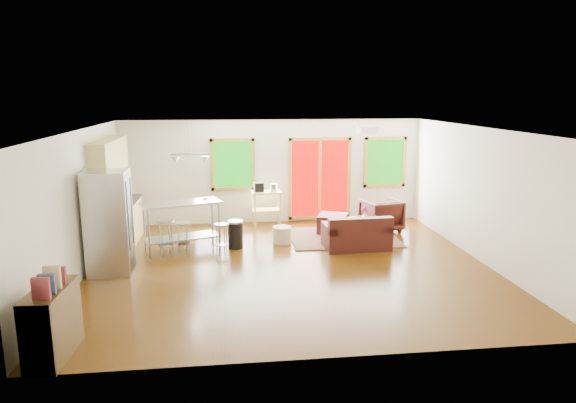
{
  "coord_description": "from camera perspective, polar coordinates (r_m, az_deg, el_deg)",
  "views": [
    {
      "loc": [
        -1.16,
        -9.25,
        3.23
      ],
      "look_at": [
        0.0,
        0.3,
        1.2
      ],
      "focal_mm": 32.0,
      "sensor_mm": 36.0,
      "label": 1
    }
  ],
  "objects": [
    {
      "name": "cabinets",
      "position": [
        11.43,
        -18.52,
        -0.33
      ],
      "size": [
        0.64,
        2.24,
        2.3
      ],
      "color": "tan",
      "rests_on": "floor"
    },
    {
      "name": "bar_stool_c",
      "position": [
        10.55,
        -7.4,
        -3.34
      ],
      "size": [
        0.37,
        0.37,
        0.63
      ],
      "rotation": [
        0.0,
        0.0,
        0.29
      ],
      "color": "#B7BABC",
      "rests_on": "floor"
    },
    {
      "name": "island",
      "position": [
        10.92,
        -11.72,
        -1.72
      ],
      "size": [
        1.74,
        1.13,
        1.02
      ],
      "rotation": [
        0.0,
        0.0,
        0.33
      ],
      "color": "#B7BABC",
      "rests_on": "floor"
    },
    {
      "name": "bookshelf",
      "position": [
        7.14,
        -24.75,
        -12.04
      ],
      "size": [
        0.45,
        1.03,
        1.19
      ],
      "rotation": [
        0.0,
        0.0,
        -0.06
      ],
      "color": "#37260C",
      "rests_on": "floor"
    },
    {
      "name": "ceiling_flush",
      "position": [
        10.25,
        8.79,
        7.86
      ],
      "size": [
        0.35,
        0.35,
        0.12
      ],
      "primitive_type": "cube",
      "color": "white",
      "rests_on": "ceiling"
    },
    {
      "name": "floor",
      "position": [
        9.87,
        0.21,
        -7.25
      ],
      "size": [
        7.5,
        7.0,
        0.02
      ],
      "primitive_type": "cube",
      "color": "#371D04",
      "rests_on": "ground"
    },
    {
      "name": "refrigerator",
      "position": [
        9.84,
        -19.24,
        -2.2
      ],
      "size": [
        0.79,
        0.75,
        1.89
      ],
      "rotation": [
        0.0,
        0.0,
        0.02
      ],
      "color": "#B7BABC",
      "rests_on": "floor"
    },
    {
      "name": "window_right",
      "position": [
        13.45,
        10.73,
        4.33
      ],
      "size": [
        1.1,
        0.05,
        1.3
      ],
      "color": "#0E5009",
      "rests_on": "back_wall"
    },
    {
      "name": "cup",
      "position": [
        11.07,
        -9.18,
        0.19
      ],
      "size": [
        0.13,
        0.11,
        0.12
      ],
      "primitive_type": "imported",
      "rotation": [
        0.0,
        0.0,
        0.12
      ],
      "color": "white",
      "rests_on": "island"
    },
    {
      "name": "bar_stool_b",
      "position": [
        10.78,
        -11.62,
        -3.14
      ],
      "size": [
        0.32,
        0.32,
        0.64
      ],
      "rotation": [
        0.0,
        0.0,
        -0.08
      ],
      "color": "#B7BABC",
      "rests_on": "floor"
    },
    {
      "name": "left_wall",
      "position": [
        9.8,
        -22.16,
        -0.34
      ],
      "size": [
        0.02,
        7.0,
        2.6
      ],
      "primitive_type": "cube",
      "color": "beige",
      "rests_on": "ground"
    },
    {
      "name": "rug",
      "position": [
        11.81,
        6.15,
        -3.96
      ],
      "size": [
        2.44,
        1.9,
        0.02
      ],
      "primitive_type": "cube",
      "rotation": [
        0.0,
        0.0,
        -0.02
      ],
      "color": "#51603E",
      "rests_on": "floor"
    },
    {
      "name": "back_wall",
      "position": [
        12.96,
        -1.71,
        3.35
      ],
      "size": [
        7.5,
        0.02,
        2.6
      ],
      "primitive_type": "cube",
      "color": "beige",
      "rests_on": "ground"
    },
    {
      "name": "pouf",
      "position": [
        11.31,
        -0.67,
        -3.72
      ],
      "size": [
        0.47,
        0.47,
        0.36
      ],
      "primitive_type": "cylinder",
      "rotation": [
        0.0,
        0.0,
        0.14
      ],
      "color": "beige",
      "rests_on": "floor"
    },
    {
      "name": "trash_can",
      "position": [
        10.96,
        -5.85,
        -3.63
      ],
      "size": [
        0.35,
        0.35,
        0.6
      ],
      "rotation": [
        0.0,
        0.0,
        0.07
      ],
      "color": "black",
      "rests_on": "floor"
    },
    {
      "name": "coffee_table",
      "position": [
        11.95,
        7.32,
        -2.23
      ],
      "size": [
        1.1,
        0.88,
        0.38
      ],
      "rotation": [
        0.0,
        0.0,
        0.37
      ],
      "color": "#37260C",
      "rests_on": "floor"
    },
    {
      "name": "vase",
      "position": [
        11.65,
        8.52,
        -1.63
      ],
      "size": [
        0.24,
        0.24,
        0.35
      ],
      "rotation": [
        0.0,
        0.0,
        -0.17
      ],
      "color": "silver",
      "rests_on": "coffee_table"
    },
    {
      "name": "ottoman",
      "position": [
        12.14,
        4.99,
        -2.48
      ],
      "size": [
        0.85,
        0.85,
        0.44
      ],
      "primitive_type": "cube",
      "rotation": [
        0.0,
        0.0,
        -0.35
      ],
      "color": "black",
      "rests_on": "floor"
    },
    {
      "name": "pendant_light",
      "position": [
        10.86,
        -10.82,
        4.66
      ],
      "size": [
        0.8,
        0.18,
        0.79
      ],
      "color": "gray",
      "rests_on": "ceiling"
    },
    {
      "name": "kitchen_cart",
      "position": [
        12.62,
        -2.52,
        0.58
      ],
      "size": [
        0.75,
        0.51,
        1.1
      ],
      "rotation": [
        0.0,
        0.0,
        0.06
      ],
      "color": "tan",
      "rests_on": "floor"
    },
    {
      "name": "bar_stool_a",
      "position": [
        10.58,
        -13.46,
        -3.02
      ],
      "size": [
        0.46,
        0.46,
        0.76
      ],
      "rotation": [
        0.0,
        0.0,
        0.34
      ],
      "color": "#B7BABC",
      "rests_on": "floor"
    },
    {
      "name": "window_left",
      "position": [
        12.83,
        -6.16,
        4.1
      ],
      "size": [
        1.1,
        0.05,
        1.3
      ],
      "color": "#0E5009",
      "rests_on": "back_wall"
    },
    {
      "name": "book",
      "position": [
        11.96,
        9.11,
        -1.19
      ],
      "size": [
        0.22,
        0.07,
        0.3
      ],
      "primitive_type": "imported",
      "rotation": [
        0.0,
        0.0,
        -0.2
      ],
      "color": "maroon",
      "rests_on": "coffee_table"
    },
    {
      "name": "loveseat",
      "position": [
        10.97,
        7.64,
        -3.74
      ],
      "size": [
        1.4,
        0.84,
        0.73
      ],
      "rotation": [
        0.0,
        0.0,
        0.05
      ],
      "color": "black",
      "rests_on": "floor"
    },
    {
      "name": "right_wall",
      "position": [
        10.65,
        20.72,
        0.7
      ],
      "size": [
        0.02,
        7.0,
        2.6
      ],
      "primitive_type": "cube",
      "color": "beige",
      "rests_on": "ground"
    },
    {
      "name": "ceiling",
      "position": [
        9.34,
        0.22,
        8.11
      ],
      "size": [
        7.5,
        7.0,
        0.02
      ],
      "primitive_type": "cube",
      "color": "white",
      "rests_on": "ground"
    },
    {
      "name": "french_doors",
      "position": [
        13.1,
        3.55,
        2.54
      ],
      "size": [
        1.6,
        0.05,
        2.1
      ],
      "color": "#A50300",
      "rests_on": "back_wall"
    },
    {
      "name": "armchair",
      "position": [
        12.44,
        10.29,
        -1.32
      ],
      "size": [
        0.97,
        0.94,
        0.84
      ],
      "primitive_type": "imported",
      "rotation": [
        0.0,
        0.0,
        3.37
      ],
      "color": "black",
      "rests_on": "floor"
    },
    {
      "name": "front_wall",
      "position": [
        6.17,
        4.29,
        -6.37
      ],
      "size": [
        7.5,
        0.02,
        2.6
      ],
      "primitive_type": "cube",
      "color": "beige",
      "rests_on": "ground"
    }
  ]
}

